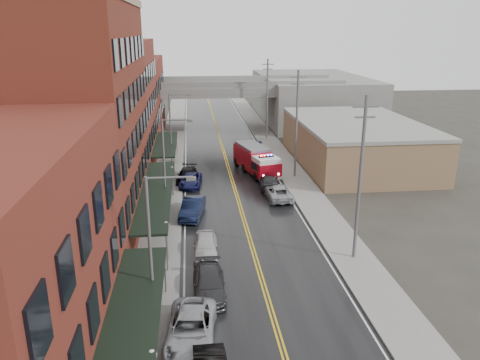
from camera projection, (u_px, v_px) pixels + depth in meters
road at (236, 194)px, 47.92m from camera, size 11.00×160.00×0.02m
sidewalk_left at (164, 196)px, 47.16m from camera, size 3.00×160.00×0.15m
sidewalk_right at (306, 191)px, 48.65m from camera, size 3.00×160.00×0.15m
curb_left at (181, 195)px, 47.33m from camera, size 0.30×160.00×0.15m
curb_right at (290, 191)px, 48.48m from camera, size 0.30×160.00×0.15m
brick_building_b at (79, 123)px, 37.18m from camera, size 9.00×20.00×18.00m
brick_building_c at (113, 107)px, 54.20m from camera, size 9.00×15.00×15.00m
brick_building_far at (131, 99)px, 71.22m from camera, size 9.00×20.00×12.00m
tan_building at (356, 144)px, 58.25m from camera, size 14.00×22.00×5.00m
right_far_block at (311, 98)px, 86.38m from camera, size 18.00×30.00×8.00m
awning_0 at (131, 326)px, 21.64m from camera, size 2.60×16.00×3.09m
awning_1 at (157, 192)px, 39.62m from camera, size 2.60×18.00×3.09m
awning_2 at (166, 144)px, 56.18m from camera, size 2.60×13.00×3.09m
globe_lamp_1 at (166, 232)px, 33.32m from camera, size 0.44×0.44×3.12m
globe_lamp_2 at (172, 175)px, 46.56m from camera, size 0.44×0.44×3.12m
street_lamp_0 at (155, 245)px, 24.85m from camera, size 2.64×0.22×9.00m
street_lamp_1 at (167, 163)px, 39.99m from camera, size 2.64×0.22×9.00m
street_lamp_2 at (173, 126)px, 55.13m from camera, size 2.64×0.22×9.00m
utility_pole_0 at (360, 177)px, 32.53m from camera, size 1.80×0.24×12.00m
utility_pole_1 at (297, 123)px, 51.45m from camera, size 1.80×0.24×12.00m
utility_pole_2 at (267, 98)px, 70.38m from camera, size 1.80×0.24×12.00m
overpass at (217, 94)px, 76.36m from camera, size 40.00×10.00×7.50m
fire_truck at (256, 159)px, 54.35m from camera, size 4.98×8.89×3.10m
parked_car_left_2 at (191, 329)px, 25.07m from camera, size 3.10×5.80×1.55m
parked_car_left_3 at (209, 284)px, 29.64m from camera, size 2.06×5.01×1.45m
parked_car_left_4 at (205, 245)px, 34.84m from camera, size 1.91×4.46×1.50m
parked_car_left_5 at (193, 208)px, 41.95m from camera, size 2.60×5.20×1.64m
parked_car_left_6 at (190, 180)px, 50.13m from camera, size 2.71×5.01×1.34m
parked_car_left_7 at (187, 175)px, 51.74m from camera, size 2.60×5.08×1.41m
parked_car_right_0 at (278, 192)px, 46.41m from camera, size 2.47×5.16×1.42m
parked_car_right_1 at (269, 182)px, 49.47m from camera, size 2.48×5.10×1.43m
parked_car_right_2 at (256, 149)px, 62.90m from camera, size 1.80×4.21×1.42m
parked_car_right_3 at (256, 146)px, 65.03m from camera, size 2.23×4.32×1.35m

